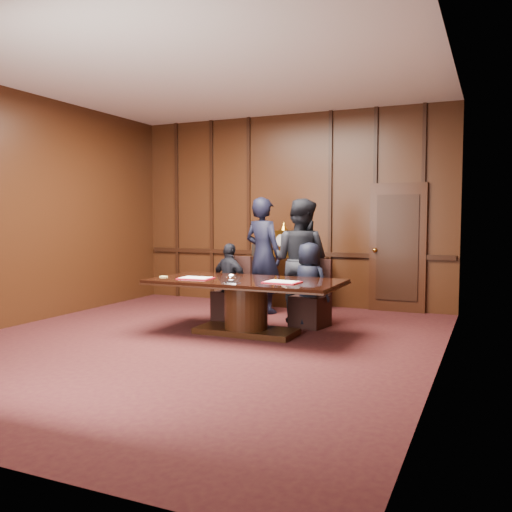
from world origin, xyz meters
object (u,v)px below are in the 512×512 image
Objects in this scene: signatory_left at (230,282)px; witness_right at (301,261)px; signatory_right at (309,285)px; witness_left at (263,255)px; sideboard at (284,279)px; conference_table at (246,297)px.

witness_right is (1.05, 0.33, 0.34)m from signatory_left.
signatory_right is (1.30, 0.00, 0.02)m from signatory_left.
signatory_right is at bearing 138.18° from witness_right.
witness_left is (0.20, 0.86, 0.37)m from signatory_left.
witness_right reaches higher than sideboard.
signatory_right is (0.65, 0.80, 0.12)m from conference_table.
witness_right is at bearing 164.04° from witness_left.
signatory_right is 0.52m from witness_right.
sideboard is 1.70m from signatory_left.
signatory_right is (1.04, -1.67, 0.14)m from sideboard.
sideboard is at bearing 98.91° from conference_table.
witness_left reaches higher than signatory_right.
signatory_right reaches higher than conference_table.
signatory_left is 1.30m from signatory_right.
conference_table is at bearing 81.74° from witness_right.
signatory_left is (-0.65, 0.80, 0.10)m from conference_table.
witness_right reaches higher than signatory_left.
signatory_right is at bearing 50.91° from conference_table.
conference_table is 1.04m from signatory_left.
signatory_left is at bearing 28.78° from witness_right.
sideboard is 1.32× the size of signatory_left.
sideboard is at bearing -78.63° from witness_left.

